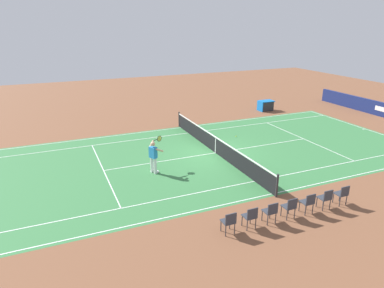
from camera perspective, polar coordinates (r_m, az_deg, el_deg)
name	(u,v)px	position (r m, az deg, el deg)	size (l,w,h in m)	color
ground_plane	(215,153)	(20.03, 3.90, -1.47)	(60.00, 60.00, 0.00)	brown
court_slab	(215,153)	(20.03, 3.90, -1.46)	(24.20, 11.40, 0.00)	#387A42
court_line_markings	(215,153)	(20.03, 3.90, -1.46)	(23.85, 11.05, 0.01)	white
tennis_net	(216,145)	(19.86, 3.93, -0.14)	(0.10, 11.70, 1.08)	#2D2D33
tennis_player_near	(154,155)	(17.18, -6.37, -1.88)	(0.89, 0.97, 1.70)	white
tennis_ball	(236,136)	(22.96, 7.28, 1.28)	(0.07, 0.07, 0.07)	#CCE01E
spectator_chair_0	(342,193)	(15.58, 23.58, -7.49)	(0.44, 0.44, 0.88)	#38383D
spectator_chair_1	(326,197)	(14.99, 21.22, -8.23)	(0.44, 0.44, 0.88)	#38383D
spectator_chair_2	(308,202)	(14.43, 18.65, -9.02)	(0.44, 0.44, 0.88)	#38383D
spectator_chair_3	(290,206)	(13.90, 15.88, -9.86)	(0.44, 0.44, 0.88)	#38383D
spectator_chair_4	(271,211)	(13.41, 12.87, -10.73)	(0.44, 0.44, 0.88)	#38383D
spectator_chair_5	(250,216)	(12.97, 9.63, -11.63)	(0.44, 0.44, 0.88)	#38383D
spectator_chair_6	(229,221)	(12.56, 6.15, -12.55)	(0.44, 0.44, 0.88)	#38383D
equipment_cart_tarped	(266,106)	(30.18, 12.07, 6.24)	(1.25, 0.84, 0.85)	#2D2D33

